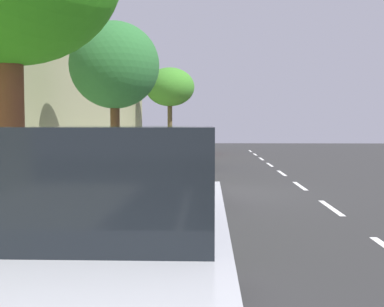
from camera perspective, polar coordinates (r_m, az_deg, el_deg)
ground at (r=14.32m, az=2.68°, el=-4.65°), size 76.59×76.59×0.00m
sidewalk at (r=14.81m, az=-12.51°, el=-4.17°), size 3.41×47.87×0.15m
curb_edge at (r=14.45m, az=-5.64°, el=-4.29°), size 0.16×47.87×0.15m
lane_stripe_centre at (r=14.34m, az=13.92°, el=-4.72°), size 0.14×48.40×0.01m
lane_stripe_bike_edge at (r=14.33m, az=0.21°, el=-4.63°), size 0.12×47.87×0.01m
building_facade at (r=15.34m, az=-19.79°, el=7.27°), size 0.50×47.87×6.19m
parked_sedan_red_nearest at (r=33.72m, az=0.77°, el=1.27°), size 1.89×4.43×1.52m
parked_sedan_grey_second at (r=22.76m, az=-0.00°, el=0.24°), size 1.95×4.46×1.52m
parked_sedan_black_mid at (r=13.42m, az=-1.47°, el=-1.96°), size 1.91×4.44×1.52m
parked_suv_silver_far at (r=4.46m, az=-8.53°, el=-9.32°), size 1.99×4.71×1.99m
bicycle_at_curb at (r=18.54m, az=-2.40°, el=-1.62°), size 1.56×0.91×0.78m
cyclist_with_backpack at (r=18.96m, az=-2.96°, el=0.59°), size 0.48×0.60×1.76m
street_tree_near_cyclist at (r=35.58m, az=-2.60°, el=7.70°), size 3.55×3.55×5.94m
street_tree_mid_block at (r=15.79m, az=-9.01°, el=10.04°), size 2.81×2.81×5.08m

